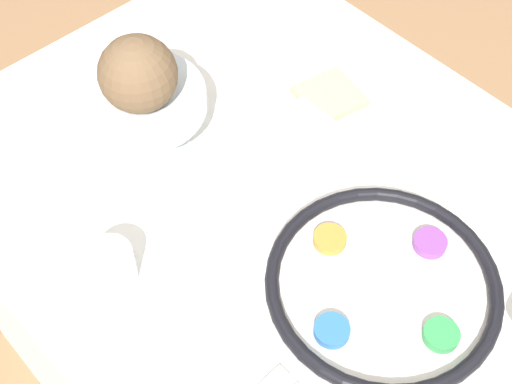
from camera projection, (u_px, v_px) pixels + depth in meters
name	position (u px, v px, depth m)	size (l,w,h in m)	color
dining_table	(296.00, 325.00, 1.36)	(1.17, 0.82, 0.73)	white
seder_plate	(383.00, 286.00, 0.98)	(0.33, 0.33, 0.03)	silver
fruit_stand	(143.00, 105.00, 1.10)	(0.20, 0.20, 0.10)	silver
orange_fruit	(136.00, 79.00, 1.04)	(0.08, 0.08, 0.08)	orange
coconut	(138.00, 74.00, 1.02)	(0.12, 0.12, 0.12)	brown
bread_plate	(329.00, 99.00, 1.20)	(0.17, 0.17, 0.02)	beige
napkin_roll	(333.00, 133.00, 1.14)	(0.16, 0.04, 0.04)	white
cup_near	(111.00, 266.00, 0.98)	(0.07, 0.07, 0.06)	silver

